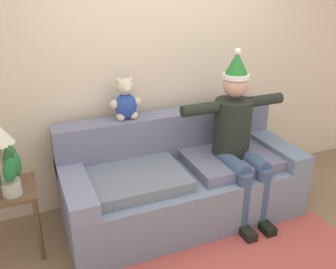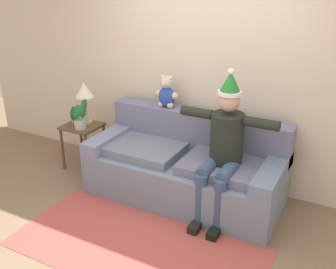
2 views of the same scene
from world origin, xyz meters
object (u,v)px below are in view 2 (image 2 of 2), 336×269
Objects in this scene: potted_plant at (79,115)px; couch at (186,167)px; person_seated at (223,145)px; teddy_bear at (167,93)px; candle_tall at (72,114)px; table_lamp at (84,92)px; side_table at (83,133)px.

couch is at bearing 3.39° from potted_plant.
teddy_bear is (-0.89, 0.47, 0.29)m from person_seated.
candle_tall is (-2.09, 0.16, -0.07)m from person_seated.
table_lamp is (-1.47, 0.10, 0.65)m from couch.
person_seated is 1.98m from table_lamp.
candle_tall is (-1.20, -0.30, -0.36)m from teddy_bear.
potted_plant reaches higher than couch.
teddy_bear reaches higher than candle_tall.
potted_plant is (-1.91, 0.09, -0.03)m from person_seated.
side_table is at bearing 174.66° from person_seated.
candle_tall is (-1.61, -0.01, 0.37)m from couch.
couch is at bearing -0.45° from side_table.
potted_plant is (0.06, -0.10, 0.29)m from side_table.
potted_plant is (0.05, -0.18, -0.24)m from table_lamp.
side_table is (-1.48, 0.01, 0.12)m from couch.
teddy_bear reaches higher than couch.
couch is 5.65× the size of teddy_bear.
teddy_bear is at bearing 14.76° from side_table.
teddy_bear is 1.08m from table_lamp.
potted_plant is at bearing -22.40° from candle_tall.
person_seated is 1.91m from potted_plant.
teddy_bear reaches higher than table_lamp.
person_seated reaches higher than couch.
teddy_bear is at bearing 20.48° from potted_plant.
side_table is at bearing 8.99° from candle_tall.
teddy_bear is 1.27m from side_table.
table_lamp is at bearing 81.42° from side_table.
candle_tall is at bearing 175.52° from person_seated.
teddy_bear is 1.13m from potted_plant.
table_lamp is 0.33m from candle_tall.
potted_plant is (-1.43, -0.08, 0.41)m from couch.
person_seated is at bearing -5.34° from side_table.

